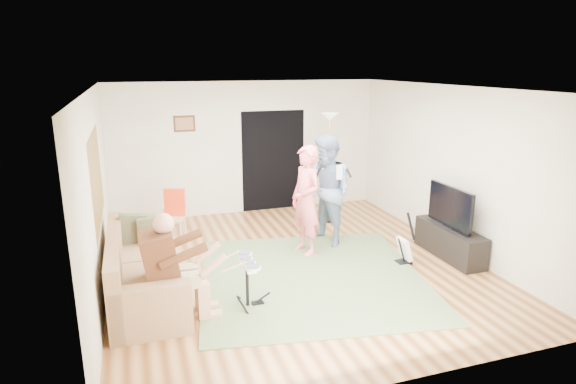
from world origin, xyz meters
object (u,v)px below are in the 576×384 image
object	(u,v)px
singer	(306,200)
television	(450,206)
drum_kit	(247,286)
torchiere_lamp	(329,148)
guitarist	(327,191)
sofa	(140,278)
tv_cabinet	(450,242)
dining_chair	(173,223)
guitar_spare	(405,249)

from	to	relation	value
singer	television	size ratio (longest dim) A/B	1.73
drum_kit	torchiere_lamp	bearing A→B (deg)	51.37
guitarist	torchiere_lamp	size ratio (longest dim) A/B	0.89
sofa	drum_kit	xyz separation A→B (m)	(1.30, -0.65, -0.01)
guitarist	tv_cabinet	world-z (taller)	guitarist
drum_kit	dining_chair	xyz separation A→B (m)	(-0.68, 2.72, 0.03)
guitarist	television	bearing A→B (deg)	34.55
sofa	television	size ratio (longest dim) A/B	2.16
guitar_spare	sofa	bearing A→B (deg)	179.11
television	dining_chair	bearing A→B (deg)	152.78
guitarist	torchiere_lamp	distance (m)	1.40
singer	dining_chair	xyz separation A→B (m)	(-2.02, 1.24, -0.57)
torchiere_lamp	television	xyz separation A→B (m)	(1.10, -2.34, -0.61)
drum_kit	singer	world-z (taller)	singer
drum_kit	singer	xyz separation A→B (m)	(1.35, 1.49, 0.61)
television	guitarist	bearing A→B (deg)	144.77
torchiere_lamp	tv_cabinet	xyz separation A→B (m)	(1.15, -2.34, -1.21)
dining_chair	drum_kit	bearing A→B (deg)	-56.21
guitarist	guitar_spare	world-z (taller)	guitarist
sofa	torchiere_lamp	size ratio (longest dim) A/B	1.05
sofa	guitarist	size ratio (longest dim) A/B	1.18
television	sofa	bearing A→B (deg)	179.40
tv_cabinet	guitar_spare	bearing A→B (deg)	-179.17
singer	guitar_spare	world-z (taller)	singer
singer	torchiere_lamp	size ratio (longest dim) A/B	0.84
dining_chair	television	distance (m)	4.67
guitarist	sofa	bearing A→B (deg)	-90.85
guitar_spare	drum_kit	bearing A→B (deg)	-167.55
guitar_spare	guitarist	bearing A→B (deg)	125.92
guitar_spare	torchiere_lamp	distance (m)	2.67
drum_kit	guitar_spare	distance (m)	2.73
sofa	guitar_spare	world-z (taller)	sofa
tv_cabinet	torchiere_lamp	bearing A→B (deg)	116.09
dining_chair	tv_cabinet	world-z (taller)	dining_chair
torchiere_lamp	dining_chair	distance (m)	3.24
singer	torchiere_lamp	xyz separation A→B (m)	(1.01, 1.46, 0.56)
guitarist	television	world-z (taller)	guitarist
guitar_spare	television	size ratio (longest dim) A/B	0.80
dining_chair	tv_cabinet	bearing A→B (deg)	-7.12
drum_kit	tv_cabinet	size ratio (longest dim) A/B	0.47
sofa	dining_chair	size ratio (longest dim) A/B	2.46
dining_chair	television	xyz separation A→B (m)	(4.13, -2.12, 0.53)
guitar_spare	torchiere_lamp	xyz separation A→B (m)	(-0.31, 2.36, 1.22)
singer	television	distance (m)	2.28
guitarist	dining_chair	size ratio (longest dim) A/B	2.08
drum_kit	guitarist	xyz separation A→B (m)	(1.82, 1.75, 0.66)
guitarist	television	xyz separation A→B (m)	(1.63, -1.15, -0.10)
singer	torchiere_lamp	bearing A→B (deg)	133.01
torchiere_lamp	sofa	bearing A→B (deg)	-147.87
sofa	drum_kit	distance (m)	1.45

